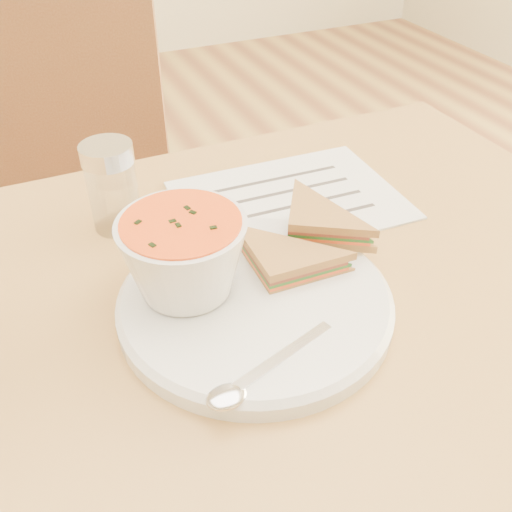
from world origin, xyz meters
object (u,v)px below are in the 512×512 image
soup_bowl (184,259)px  dining_table (240,506)px  chair_far (64,247)px  condiment_shaker (113,187)px  plate (255,303)px

soup_bowl → dining_table: bearing=-38.8°
soup_bowl → chair_far: bearing=99.0°
chair_far → condiment_shaker: bearing=118.7°
soup_bowl → condiment_shaker: 0.17m
soup_bowl → condiment_shaker: size_ratio=1.14×
dining_table → condiment_shaker: 0.48m
chair_far → condiment_shaker: (0.06, -0.39, 0.34)m
plate → soup_bowl: size_ratio=2.23×
plate → soup_bowl: soup_bowl is taller
chair_far → plate: 0.68m
plate → condiment_shaker: size_ratio=2.55×
chair_far → soup_bowl: (0.09, -0.56, 0.34)m
plate → condiment_shaker: condiment_shaker is taller
dining_table → chair_far: bearing=102.1°
chair_far → soup_bowl: size_ratio=7.56×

